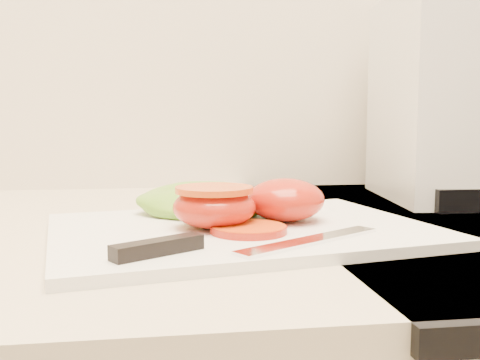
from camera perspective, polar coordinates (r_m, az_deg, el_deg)
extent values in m
cube|color=beige|center=(0.62, -10.94, -5.94)|extent=(3.92, 0.65, 0.03)
cube|color=silver|center=(0.54, 0.15, -5.39)|extent=(0.41, 0.33, 0.01)
ellipsoid|color=#B52811|center=(0.56, 4.86, -2.09)|extent=(0.08, 0.08, 0.05)
ellipsoid|color=#B52811|center=(0.52, -2.75, -2.92)|extent=(0.08, 0.08, 0.04)
cylinder|color=red|center=(0.52, -2.76, -1.02)|extent=(0.08, 0.08, 0.01)
cylinder|color=#D16322|center=(0.50, 0.95, -5.26)|extent=(0.07, 0.07, 0.01)
ellipsoid|color=#519728|center=(0.61, -3.60, -2.25)|extent=(0.18, 0.13, 0.03)
cube|color=silver|center=(0.47, 7.53, -6.43)|extent=(0.15, 0.10, 0.00)
cube|color=black|center=(0.43, -8.74, -7.10)|extent=(0.07, 0.06, 0.01)
cube|color=silver|center=(0.85, 22.13, 8.21)|extent=(0.23, 0.27, 0.30)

